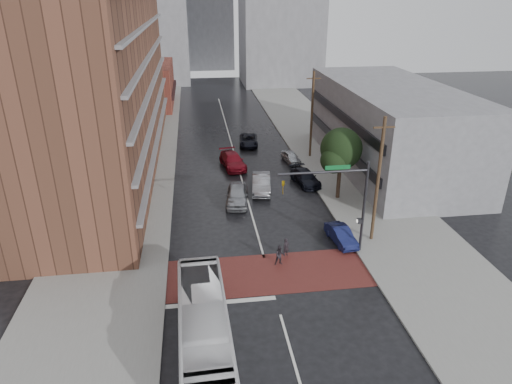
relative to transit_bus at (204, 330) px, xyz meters
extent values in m
plane|color=black|center=(4.64, 6.55, -1.55)|extent=(160.00, 160.00, 0.00)
cube|color=maroon|center=(4.64, 7.05, -1.54)|extent=(14.00, 5.00, 0.02)
cube|color=gray|center=(-6.86, 31.55, -1.47)|extent=(9.00, 90.00, 0.15)
cube|color=gray|center=(16.14, 31.55, -1.47)|extent=(9.00, 90.00, 0.15)
cube|color=brown|center=(-9.36, 30.55, 12.45)|extent=(10.00, 44.00, 28.00)
cube|color=brown|center=(-7.36, 60.55, 1.95)|extent=(8.00, 16.00, 7.00)
cube|color=gray|center=(21.14, 26.55, 2.95)|extent=(11.00, 26.00, 9.00)
cube|color=gray|center=(-9.36, 84.55, 14.45)|extent=(18.00, 16.00, 32.00)
cube|color=gray|center=(4.64, 101.55, 10.45)|extent=(12.00, 10.00, 24.00)
cylinder|color=#332319|center=(13.14, 18.55, 0.45)|extent=(0.36, 0.36, 4.00)
sphere|color=black|center=(13.14, 18.55, 3.45)|extent=(3.80, 3.80, 3.80)
sphere|color=black|center=(12.24, 17.75, 2.65)|extent=(2.40, 2.40, 2.40)
sphere|color=black|center=(13.94, 19.35, 2.85)|extent=(2.60, 2.60, 2.60)
cylinder|color=#2D2D33|center=(11.94, 9.05, 2.05)|extent=(0.20, 0.20, 7.20)
cylinder|color=#2D2D33|center=(8.74, 9.05, 5.05)|extent=(6.40, 0.16, 0.16)
imported|color=gold|center=(5.94, 9.05, 4.05)|extent=(0.20, 0.16, 1.00)
cube|color=#0C5926|center=(9.74, 9.05, 5.35)|extent=(1.80, 0.05, 0.30)
cube|color=#2D2D33|center=(11.69, 9.05, 1.05)|extent=(0.30, 0.30, 0.35)
cylinder|color=#473321|center=(13.44, 10.55, 3.45)|extent=(0.26, 0.26, 10.00)
cube|color=#473321|center=(13.44, 10.55, 7.65)|extent=(1.60, 0.12, 0.12)
cylinder|color=#473321|center=(13.44, 30.55, 3.45)|extent=(0.26, 0.26, 10.00)
cube|color=#473321|center=(13.44, 30.55, 7.65)|extent=(1.60, 0.12, 0.12)
imported|color=silver|center=(0.00, 0.00, 0.00)|extent=(2.90, 11.18, 3.10)
imported|color=black|center=(6.30, 9.18, -0.83)|extent=(0.62, 0.53, 1.44)
imported|color=#262127|center=(5.62, 8.06, -0.78)|extent=(0.77, 0.61, 1.53)
imported|color=#96989C|center=(3.60, 18.83, -0.71)|extent=(2.62, 5.15, 1.68)
imported|color=#929399|center=(6.24, 21.31, -0.73)|extent=(2.39, 5.17, 1.64)
imported|color=maroon|center=(4.03, 28.30, -0.76)|extent=(3.05, 5.71, 1.58)
imported|color=black|center=(6.74, 35.98, -0.87)|extent=(2.72, 5.08, 1.36)
imported|color=#161C4D|center=(10.94, 10.55, -0.92)|extent=(1.81, 3.95, 1.25)
imported|color=black|center=(10.94, 22.55, -0.85)|extent=(2.75, 5.04, 1.39)
imported|color=#B4B8BC|center=(10.82, 29.09, -0.93)|extent=(2.03, 3.83, 1.24)
camera|label=1|loc=(0.13, -19.42, 16.51)|focal=32.00mm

